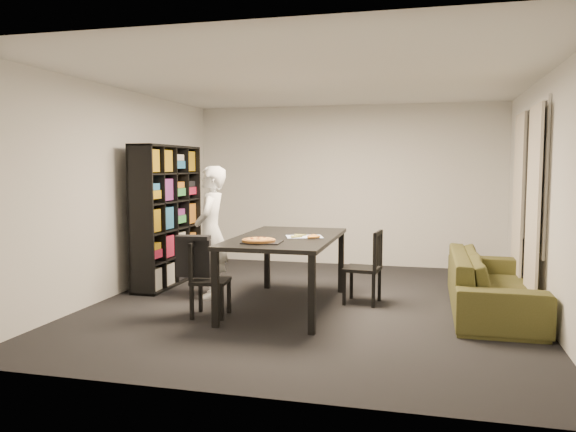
% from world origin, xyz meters
% --- Properties ---
extents(room, '(5.01, 5.51, 2.61)m').
position_xyz_m(room, '(0.00, 0.00, 1.30)').
color(room, black).
rests_on(room, ground).
extents(window_pane, '(0.02, 1.40, 1.60)m').
position_xyz_m(window_pane, '(2.48, 0.60, 1.50)').
color(window_pane, black).
rests_on(window_pane, room).
extents(window_frame, '(0.03, 1.52, 1.72)m').
position_xyz_m(window_frame, '(2.48, 0.60, 1.50)').
color(window_frame, white).
rests_on(window_frame, room).
extents(curtain_left, '(0.03, 0.70, 2.25)m').
position_xyz_m(curtain_left, '(2.40, 0.08, 1.15)').
color(curtain_left, beige).
rests_on(curtain_left, room).
extents(curtain_right, '(0.03, 0.70, 2.25)m').
position_xyz_m(curtain_right, '(2.40, 1.12, 1.15)').
color(curtain_right, beige).
rests_on(curtain_right, room).
extents(bookshelf, '(0.35, 1.50, 1.90)m').
position_xyz_m(bookshelf, '(-2.16, 0.60, 0.95)').
color(bookshelf, black).
rests_on(bookshelf, room).
extents(dining_table, '(1.10, 1.98, 0.82)m').
position_xyz_m(dining_table, '(-0.26, -0.26, 0.75)').
color(dining_table, black).
rests_on(dining_table, room).
extents(chair_left, '(0.42, 0.42, 0.82)m').
position_xyz_m(chair_left, '(-1.04, -0.83, 0.46)').
color(chair_left, black).
rests_on(chair_left, room).
extents(chair_right, '(0.44, 0.44, 0.87)m').
position_xyz_m(chair_right, '(0.65, 0.15, 0.49)').
color(chair_right, black).
rests_on(chair_right, room).
extents(draped_jacket, '(0.38, 0.20, 0.45)m').
position_xyz_m(draped_jacket, '(-1.15, -0.85, 0.67)').
color(draped_jacket, black).
rests_on(draped_jacket, chair_left).
extents(person, '(0.47, 0.64, 1.62)m').
position_xyz_m(person, '(-1.30, 0.04, 0.81)').
color(person, white).
rests_on(person, room).
extents(baking_tray, '(0.42, 0.34, 0.01)m').
position_xyz_m(baking_tray, '(-0.38, -0.82, 0.83)').
color(baking_tray, black).
rests_on(baking_tray, dining_table).
extents(pepperoni_pizza, '(0.35, 0.35, 0.03)m').
position_xyz_m(pepperoni_pizza, '(-0.41, -0.84, 0.85)').
color(pepperoni_pizza, '#9D612D').
rests_on(pepperoni_pizza, dining_table).
extents(kitchen_towel, '(0.48, 0.41, 0.01)m').
position_xyz_m(kitchen_towel, '(-0.05, -0.27, 0.83)').
color(kitchen_towel, silver).
rests_on(kitchen_towel, dining_table).
extents(pizza_slices, '(0.46, 0.42, 0.01)m').
position_xyz_m(pizza_slices, '(-0.03, -0.30, 0.84)').
color(pizza_slices, '#B88439').
rests_on(pizza_slices, dining_table).
extents(sofa, '(0.88, 2.24, 0.65)m').
position_xyz_m(sofa, '(2.02, 0.12, 0.33)').
color(sofa, '#3B3C18').
rests_on(sofa, room).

